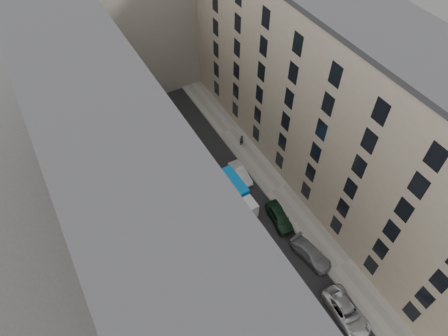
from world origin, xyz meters
TOP-DOWN VIEW (x-y plane):
  - ground at (0.00, 0.00)m, footprint 120.00×120.00m
  - road_surface at (0.00, 0.00)m, footprint 8.00×44.00m
  - sidewalk_left at (-5.50, 0.00)m, footprint 3.00×44.00m
  - sidewalk_right at (5.50, 0.00)m, footprint 3.00×44.00m
  - building_left at (-11.00, 0.00)m, footprint 8.00×44.00m
  - building_right at (11.00, 0.00)m, footprint 8.00×44.00m
  - building_endcap at (0.00, 28.00)m, footprint 18.00×12.00m
  - tarp_truck at (0.21, 0.67)m, footprint 2.60×6.25m
  - car_left_1 at (-3.60, -11.40)m, footprint 1.42×4.02m
  - car_left_2 at (-3.60, -5.80)m, footprint 2.88×5.05m
  - car_left_3 at (-3.60, -2.20)m, footprint 2.24×4.71m
  - car_left_4 at (-2.80, 4.50)m, footprint 1.70×4.21m
  - car_left_5 at (-2.80, 9.00)m, footprint 1.76×4.05m
  - car_right_0 at (2.80, -15.00)m, footprint 2.64×5.24m
  - car_right_1 at (3.60, -8.80)m, footprint 2.62×4.84m
  - car_right_2 at (3.32, -3.67)m, footprint 2.29×4.46m
  - car_right_3 at (2.80, 3.60)m, footprint 1.48×3.92m
  - tree_mid at (-5.76, 4.89)m, footprint 6.15×6.00m
  - tree_far at (-5.90, 15.84)m, footprint 6.20×6.06m
  - lamp_post at (-4.20, -4.94)m, footprint 0.36×0.36m
  - pedestrian at (5.55, 7.94)m, footprint 0.58×0.39m

SIDE VIEW (x-z plane):
  - ground at x=0.00m, z-range 0.00..0.00m
  - road_surface at x=0.00m, z-range 0.00..0.02m
  - sidewalk_left at x=-5.50m, z-range 0.00..0.15m
  - sidewalk_right at x=5.50m, z-range 0.00..0.15m
  - car_right_3 at x=2.80m, z-range 0.00..1.28m
  - car_left_5 at x=-2.80m, z-range 0.00..1.30m
  - car_left_1 at x=-3.60m, z-range 0.00..1.32m
  - car_left_3 at x=-3.60m, z-range 0.00..1.33m
  - car_left_2 at x=-3.60m, z-range 0.00..1.33m
  - car_right_1 at x=3.60m, z-range 0.00..1.33m
  - car_right_0 at x=2.80m, z-range 0.00..1.42m
  - car_left_4 at x=-2.80m, z-range 0.00..1.43m
  - car_right_2 at x=3.32m, z-range 0.00..1.45m
  - pedestrian at x=5.55m, z-range 0.15..1.70m
  - tarp_truck at x=0.21m, z-range 0.15..3.02m
  - lamp_post at x=-4.20m, z-range 0.89..7.30m
  - tree_far at x=-5.90m, z-range 1.52..10.74m
  - tree_mid at x=-5.76m, z-range 1.77..11.73m
  - building_endcap at x=0.00m, z-range 0.00..18.00m
  - building_left at x=-11.00m, z-range 0.00..20.00m
  - building_right at x=11.00m, z-range 0.00..20.00m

